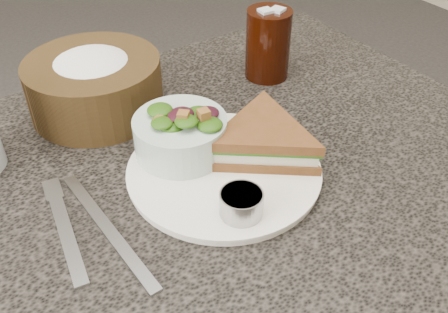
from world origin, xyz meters
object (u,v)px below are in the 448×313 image
at_px(sandwich, 263,140).
at_px(dressing_ramekin, 241,204).
at_px(bread_basket, 93,77).
at_px(cola_glass, 268,41).
at_px(dinner_plate, 224,171).
at_px(salad_bowl, 180,130).

relative_size(sandwich, dressing_ramekin, 3.39).
bearing_deg(sandwich, bread_basket, 156.48).
height_order(dressing_ramekin, bread_basket, bread_basket).
distance_m(dressing_ramekin, bread_basket, 0.33).
xyz_separation_m(bread_basket, cola_glass, (0.29, -0.06, 0.01)).
relative_size(bread_basket, cola_glass, 1.58).
xyz_separation_m(dinner_plate, dressing_ramekin, (-0.03, -0.08, 0.02)).
bearing_deg(sandwich, cola_glass, 88.33).
bearing_deg(sandwich, salad_bowl, -179.40).
height_order(bread_basket, cola_glass, cola_glass).
bearing_deg(cola_glass, salad_bowl, -153.00).
bearing_deg(dinner_plate, salad_bowl, 115.15).
bearing_deg(bread_basket, salad_bowl, -74.53).
bearing_deg(salad_bowl, dinner_plate, -64.85).
distance_m(sandwich, bread_basket, 0.28).
height_order(salad_bowl, bread_basket, bread_basket).
distance_m(dinner_plate, bread_basket, 0.26).
relative_size(dinner_plate, sandwich, 1.44).
distance_m(salad_bowl, dressing_ramekin, 0.14).
height_order(dinner_plate, salad_bowl, salad_bowl).
bearing_deg(cola_glass, sandwich, -128.52).
height_order(salad_bowl, cola_glass, cola_glass).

